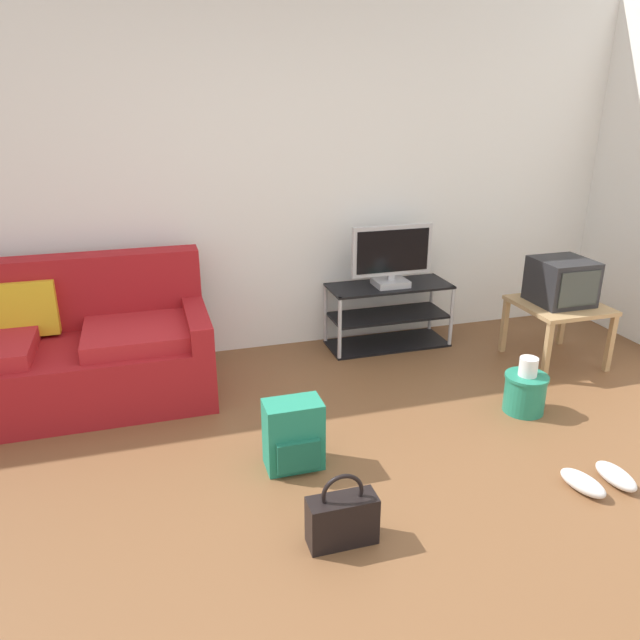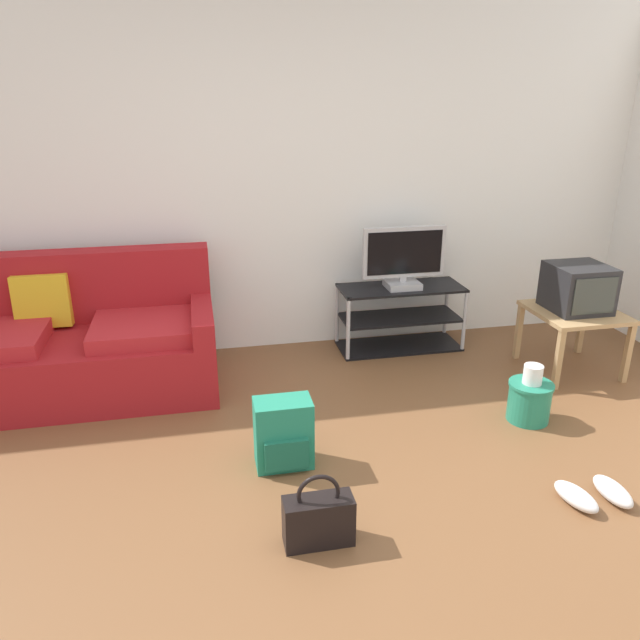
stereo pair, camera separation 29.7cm
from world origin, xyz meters
The scene contains 11 objects.
ground_plane centered at (0.00, 0.00, -0.01)m, with size 9.00×9.80×0.02m, color brown.
wall_back centered at (0.00, 2.45, 1.35)m, with size 9.00×0.10×2.70m, color white.
couch centered at (-1.39, 1.89, 0.33)m, with size 1.86×0.87×0.92m.
tv_stand centered at (1.01, 2.15, 0.25)m, with size 0.97×0.39×0.51m.
flat_tv centered at (1.01, 2.13, 0.75)m, with size 0.65×0.22×0.48m.
side_table centered at (2.11, 1.49, 0.40)m, with size 0.60×0.60×0.47m.
crt_tv centered at (2.11, 1.50, 0.63)m, with size 0.39×0.39×0.33m.
backpack centered at (-0.14, 0.70, 0.19)m, with size 0.31×0.26×0.39m.
handbag centered at (-0.08, 0.05, 0.13)m, with size 0.32×0.13×0.36m.
cleaning_bucket centered at (1.43, 0.87, 0.15)m, with size 0.27×0.27×0.37m.
sneakers_pair centered at (1.34, 0.06, 0.05)m, with size 0.36×0.28×0.09m.
Camera 2 is at (-0.53, -2.14, 1.93)m, focal length 33.86 mm.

